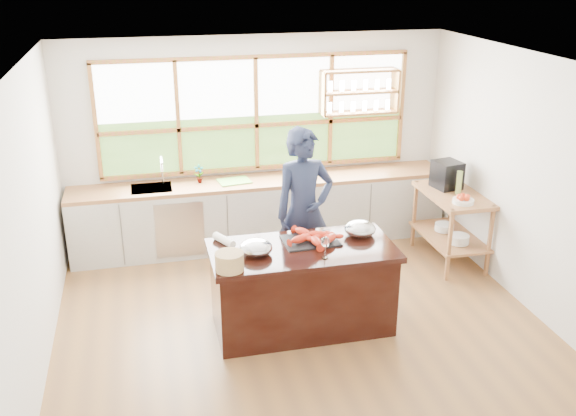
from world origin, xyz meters
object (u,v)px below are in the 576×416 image
object	(u,v)px
cook	(304,212)
espresso_machine	(447,175)
wicker_basket	(229,261)
island	(302,288)

from	to	relation	value
cook	espresso_machine	xyz separation A→B (m)	(1.97, 0.51, 0.12)
cook	wicker_basket	world-z (taller)	cook
espresso_machine	wicker_basket	distance (m)	3.38
cook	wicker_basket	xyz separation A→B (m)	(-1.00, -1.11, 0.03)
cook	island	bearing A→B (deg)	-115.56
cook	espresso_machine	world-z (taller)	cook
espresso_machine	wicker_basket	xyz separation A→B (m)	(-2.96, -1.62, -0.08)
cook	wicker_basket	size ratio (longest dim) A/B	7.11
cook	espresso_machine	size ratio (longest dim) A/B	5.61
island	wicker_basket	size ratio (longest dim) A/B	6.90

